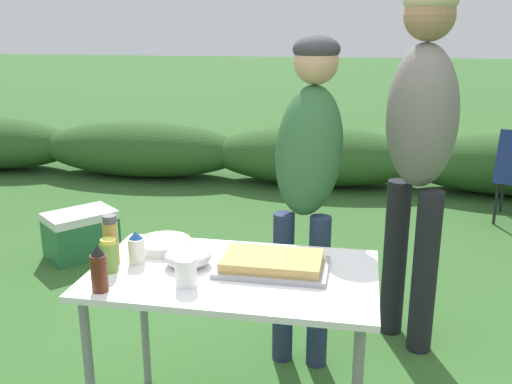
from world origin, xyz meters
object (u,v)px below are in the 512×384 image
(plate_stack, at_px, (164,245))
(relish_jar, at_px, (109,256))
(folding_table, at_px, (233,290))
(bbq_sauce_bottle, at_px, (99,269))
(standing_person_in_olive_jacket, at_px, (420,133))
(mayo_bottle, at_px, (136,248))
(standing_person_with_beanie, at_px, (309,160))
(paper_cup_stack, at_px, (186,272))
(spice_jar, at_px, (111,241))
(cooler_box, at_px, (81,234))
(mixing_bowl, at_px, (188,257))
(food_tray, at_px, (272,263))

(plate_stack, height_order, relish_jar, relish_jar)
(folding_table, xyz_separation_m, bbq_sauce_bottle, (-0.43, -0.25, 0.16))
(relish_jar, xyz_separation_m, standing_person_in_olive_jacket, (1.21, 0.99, 0.34))
(mayo_bottle, height_order, standing_person_with_beanie, standing_person_with_beanie)
(paper_cup_stack, height_order, bbq_sauce_bottle, bbq_sauce_bottle)
(paper_cup_stack, height_order, mayo_bottle, mayo_bottle)
(folding_table, relative_size, paper_cup_stack, 10.37)
(bbq_sauce_bottle, bearing_deg, standing_person_in_olive_jacket, 44.72)
(spice_jar, height_order, cooler_box, spice_jar)
(folding_table, bearing_deg, relish_jar, -169.99)
(paper_cup_stack, height_order, cooler_box, paper_cup_stack)
(mixing_bowl, bearing_deg, cooler_box, 129.43)
(mixing_bowl, bearing_deg, standing_person_in_olive_jacket, 43.57)
(mixing_bowl, distance_m, standing_person_with_beanie, 0.83)
(paper_cup_stack, bearing_deg, relish_jar, 168.42)
(mayo_bottle, relative_size, cooler_box, 0.23)
(cooler_box, bearing_deg, mayo_bottle, 74.24)
(food_tray, bearing_deg, paper_cup_stack, -145.53)
(spice_jar, bearing_deg, food_tray, 5.58)
(mayo_bottle, xyz_separation_m, cooler_box, (-1.15, 1.66, -0.63))
(bbq_sauce_bottle, relative_size, standing_person_in_olive_jacket, 0.10)
(mayo_bottle, xyz_separation_m, standing_person_with_beanie, (0.61, 0.70, 0.23))
(spice_jar, xyz_separation_m, mayo_bottle, (0.09, 0.03, -0.04))
(plate_stack, distance_m, relish_jar, 0.29)
(mixing_bowl, xyz_separation_m, mayo_bottle, (-0.21, -0.01, 0.03))
(paper_cup_stack, distance_m, cooler_box, 2.39)
(mixing_bowl, bearing_deg, folding_table, -7.59)
(mayo_bottle, bearing_deg, plate_stack, 69.89)
(standing_person_in_olive_jacket, distance_m, cooler_box, 2.60)
(folding_table, xyz_separation_m, paper_cup_stack, (-0.14, -0.15, 0.13))
(plate_stack, distance_m, paper_cup_stack, 0.38)
(mayo_bottle, bearing_deg, standing_person_with_beanie, 48.85)
(cooler_box, bearing_deg, mixing_bowl, 78.99)
(plate_stack, relative_size, relish_jar, 1.74)
(folding_table, xyz_separation_m, cooler_box, (-1.55, 1.68, -0.49))
(spice_jar, bearing_deg, mixing_bowl, 7.70)
(cooler_box, bearing_deg, standing_person_with_beanie, 100.81)
(mixing_bowl, bearing_deg, mayo_bottle, -177.11)
(plate_stack, relative_size, mixing_bowl, 1.23)
(spice_jar, bearing_deg, folding_table, 1.82)
(paper_cup_stack, xyz_separation_m, standing_person_with_beanie, (0.35, 0.86, 0.23))
(plate_stack, distance_m, standing_person_with_beanie, 0.82)
(paper_cup_stack, bearing_deg, standing_person_in_olive_jacket, 50.22)
(folding_table, xyz_separation_m, standing_person_with_beanie, (0.21, 0.71, 0.36))
(folding_table, xyz_separation_m, mixing_bowl, (-0.19, 0.03, 0.11))
(plate_stack, bearing_deg, cooler_box, 128.69)
(mayo_bottle, distance_m, bbq_sauce_bottle, 0.27)
(spice_jar, xyz_separation_m, standing_person_with_beanie, (0.70, 0.73, 0.19))
(mixing_bowl, relative_size, paper_cup_stack, 1.75)
(bbq_sauce_bottle, bearing_deg, food_tray, 27.25)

